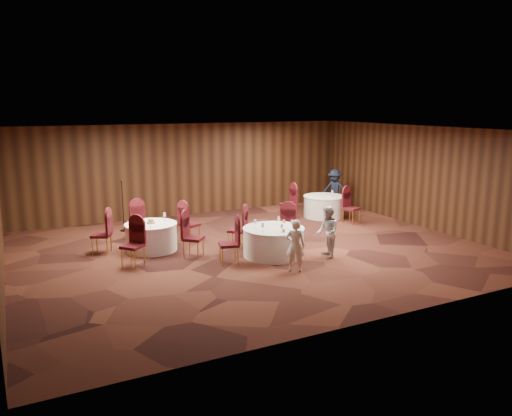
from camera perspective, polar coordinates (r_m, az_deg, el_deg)
name	(u,v)px	position (r m, az deg, el deg)	size (l,w,h in m)	color
ground	(253,250)	(13.49, -0.38, -4.81)	(12.00, 12.00, 0.00)	black
room_shell	(253,178)	(13.06, -0.39, 3.47)	(12.00, 12.00, 12.00)	silver
table_main	(273,242)	(12.91, 2.01, -3.85)	(1.59, 1.59, 0.74)	white
table_left	(151,237)	(13.65, -11.88, -3.23)	(1.38, 1.38, 0.74)	white
table_right	(324,206)	(17.47, 7.76, 0.20)	(1.42, 1.42, 0.74)	white
chairs_main	(253,232)	(13.31, -0.31, -2.81)	(3.00, 1.86, 1.00)	#410D10
chairs_left	(151,232)	(13.62, -11.93, -2.73)	(3.15, 3.13, 1.00)	#410D10
chairs_right	(319,206)	(16.85, 7.22, 0.22)	(2.13, 2.10, 1.00)	#410D10
tabletop_main	(280,224)	(12.77, 2.78, -1.86)	(1.09, 1.02, 0.22)	silver
tabletop_left	(151,221)	(13.55, -11.96, -1.41)	(0.85, 0.74, 0.22)	silver
tabletop_right	(332,192)	(17.28, 8.72, 1.81)	(0.08, 0.08, 0.22)	silver
mic_stand	(123,217)	(15.91, -14.91, -0.96)	(0.24, 0.24, 1.56)	black
woman_a	(295,246)	(11.68, 4.51, -4.30)	(0.46, 0.30, 1.25)	white
woman_b	(327,232)	(12.79, 8.15, -2.73)	(0.66, 0.51, 1.35)	silver
man_c	(335,190)	(18.68, 8.97, 2.10)	(0.97, 0.56, 1.50)	black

